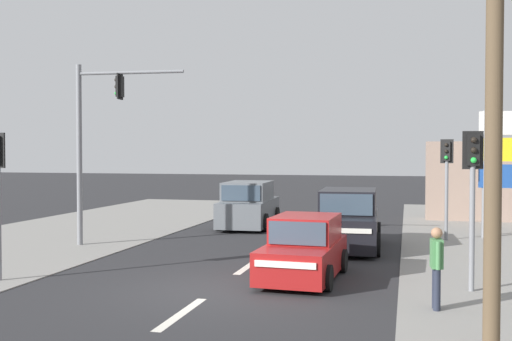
{
  "coord_description": "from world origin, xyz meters",
  "views": [
    {
      "loc": [
        4.17,
        -12.65,
        3.07
      ],
      "look_at": [
        -0.05,
        4.0,
        2.57
      ],
      "focal_mm": 42.0,
      "sensor_mm": 36.0,
      "label": 1
    }
  ],
  "objects_px": {
    "pedestal_signal_far_median": "(447,172)",
    "suv_kerbside_parked": "(348,221)",
    "hatchback_oncoming_near": "(304,250)",
    "suv_crossing_left": "(249,206)",
    "pedestrian_at_kerb": "(436,263)",
    "pedestal_signal_right_kerb": "(473,183)",
    "shopping_plaza_sign": "(510,156)",
    "utility_pole_foreground_right": "(485,22)",
    "traffic_signal_mast": "(94,130)"
  },
  "relations": [
    {
      "from": "suv_kerbside_parked",
      "to": "suv_crossing_left",
      "type": "height_order",
      "value": "same"
    },
    {
      "from": "pedestal_signal_far_median",
      "to": "pedestrian_at_kerb",
      "type": "relative_size",
      "value": 2.18
    },
    {
      "from": "utility_pole_foreground_right",
      "to": "hatchback_oncoming_near",
      "type": "distance_m",
      "value": 7.31
    },
    {
      "from": "utility_pole_foreground_right",
      "to": "suv_kerbside_parked",
      "type": "xyz_separation_m",
      "value": [
        -2.98,
        9.63,
        -4.19
      ]
    },
    {
      "from": "traffic_signal_mast",
      "to": "suv_crossing_left",
      "type": "xyz_separation_m",
      "value": [
        3.65,
        6.08,
        -2.95
      ]
    },
    {
      "from": "hatchback_oncoming_near",
      "to": "pedestrian_at_kerb",
      "type": "relative_size",
      "value": 2.27
    },
    {
      "from": "suv_kerbside_parked",
      "to": "pedestrian_at_kerb",
      "type": "bearing_deg",
      "value": -71.82
    },
    {
      "from": "hatchback_oncoming_near",
      "to": "suv_kerbside_parked",
      "type": "distance_m",
      "value": 5.04
    },
    {
      "from": "shopping_plaza_sign",
      "to": "suv_crossing_left",
      "type": "distance_m",
      "value": 10.19
    },
    {
      "from": "pedestal_signal_far_median",
      "to": "hatchback_oncoming_near",
      "type": "relative_size",
      "value": 0.96
    },
    {
      "from": "pedestal_signal_far_median",
      "to": "shopping_plaza_sign",
      "type": "distance_m",
      "value": 2.47
    },
    {
      "from": "shopping_plaza_sign",
      "to": "pedestrian_at_kerb",
      "type": "relative_size",
      "value": 2.82
    },
    {
      "from": "utility_pole_foreground_right",
      "to": "hatchback_oncoming_near",
      "type": "height_order",
      "value": "utility_pole_foreground_right"
    },
    {
      "from": "pedestal_signal_far_median",
      "to": "suv_kerbside_parked",
      "type": "distance_m",
      "value": 4.33
    },
    {
      "from": "suv_crossing_left",
      "to": "shopping_plaza_sign",
      "type": "bearing_deg",
      "value": -6.04
    },
    {
      "from": "traffic_signal_mast",
      "to": "shopping_plaza_sign",
      "type": "xyz_separation_m",
      "value": [
        13.57,
        5.03,
        -0.85
      ]
    },
    {
      "from": "pedestal_signal_far_median",
      "to": "suv_kerbside_parked",
      "type": "xyz_separation_m",
      "value": [
        -3.18,
        -2.5,
        -1.53
      ]
    },
    {
      "from": "pedestal_signal_right_kerb",
      "to": "suv_kerbside_parked",
      "type": "height_order",
      "value": "pedestal_signal_right_kerb"
    },
    {
      "from": "utility_pole_foreground_right",
      "to": "shopping_plaza_sign",
      "type": "relative_size",
      "value": 2.05
    },
    {
      "from": "pedestal_signal_far_median",
      "to": "pedestrian_at_kerb",
      "type": "height_order",
      "value": "pedestal_signal_far_median"
    },
    {
      "from": "utility_pole_foreground_right",
      "to": "pedestrian_at_kerb",
      "type": "distance_m",
      "value": 4.78
    },
    {
      "from": "pedestal_signal_right_kerb",
      "to": "pedestal_signal_far_median",
      "type": "xyz_separation_m",
      "value": [
        -0.06,
        8.02,
        0.0
      ]
    },
    {
      "from": "suv_crossing_left",
      "to": "pedestrian_at_kerb",
      "type": "bearing_deg",
      "value": -59.62
    },
    {
      "from": "suv_kerbside_parked",
      "to": "pedestrian_at_kerb",
      "type": "relative_size",
      "value": 2.83
    },
    {
      "from": "pedestal_signal_right_kerb",
      "to": "pedestal_signal_far_median",
      "type": "height_order",
      "value": "same"
    },
    {
      "from": "traffic_signal_mast",
      "to": "shopping_plaza_sign",
      "type": "height_order",
      "value": "traffic_signal_mast"
    },
    {
      "from": "pedestrian_at_kerb",
      "to": "pedestal_signal_right_kerb",
      "type": "bearing_deg",
      "value": 65.43
    },
    {
      "from": "pedestal_signal_right_kerb",
      "to": "hatchback_oncoming_near",
      "type": "relative_size",
      "value": 0.96
    },
    {
      "from": "suv_crossing_left",
      "to": "utility_pole_foreground_right",
      "type": "bearing_deg",
      "value": -62.01
    },
    {
      "from": "shopping_plaza_sign",
      "to": "hatchback_oncoming_near",
      "type": "distance_m",
      "value": 10.61
    },
    {
      "from": "traffic_signal_mast",
      "to": "pedestal_signal_far_median",
      "type": "bearing_deg",
      "value": 19.72
    },
    {
      "from": "shopping_plaza_sign",
      "to": "hatchback_oncoming_near",
      "type": "xyz_separation_m",
      "value": [
        -5.99,
        -8.46,
        -2.28
      ]
    },
    {
      "from": "suv_kerbside_parked",
      "to": "pedestrian_at_kerb",
      "type": "xyz_separation_m",
      "value": [
        2.41,
        -7.33,
        0.04
      ]
    },
    {
      "from": "pedestal_signal_far_median",
      "to": "suv_kerbside_parked",
      "type": "bearing_deg",
      "value": -141.8
    },
    {
      "from": "utility_pole_foreground_right",
      "to": "pedestal_signal_right_kerb",
      "type": "height_order",
      "value": "utility_pole_foreground_right"
    },
    {
      "from": "pedestal_signal_far_median",
      "to": "shopping_plaza_sign",
      "type": "bearing_deg",
      "value": 23.49
    },
    {
      "from": "pedestrian_at_kerb",
      "to": "traffic_signal_mast",
      "type": "bearing_deg",
      "value": 151.48
    },
    {
      "from": "shopping_plaza_sign",
      "to": "pedestrian_at_kerb",
      "type": "height_order",
      "value": "shopping_plaza_sign"
    },
    {
      "from": "utility_pole_foreground_right",
      "to": "hatchback_oncoming_near",
      "type": "bearing_deg",
      "value": 127.74
    },
    {
      "from": "utility_pole_foreground_right",
      "to": "hatchback_oncoming_near",
      "type": "xyz_separation_m",
      "value": [
        -3.58,
        4.63,
        -4.38
      ]
    },
    {
      "from": "utility_pole_foreground_right",
      "to": "traffic_signal_mast",
      "type": "height_order",
      "value": "utility_pole_foreground_right"
    },
    {
      "from": "pedestal_signal_right_kerb",
      "to": "shopping_plaza_sign",
      "type": "relative_size",
      "value": 0.77
    },
    {
      "from": "shopping_plaza_sign",
      "to": "suv_kerbside_parked",
      "type": "relative_size",
      "value": 1.0
    },
    {
      "from": "shopping_plaza_sign",
      "to": "pedestrian_at_kerb",
      "type": "xyz_separation_m",
      "value": [
        -2.98,
        -10.79,
        -2.06
      ]
    },
    {
      "from": "pedestal_signal_far_median",
      "to": "suv_crossing_left",
      "type": "relative_size",
      "value": 0.77
    },
    {
      "from": "suv_kerbside_parked",
      "to": "pedestrian_at_kerb",
      "type": "distance_m",
      "value": 7.72
    },
    {
      "from": "utility_pole_foreground_right",
      "to": "traffic_signal_mast",
      "type": "distance_m",
      "value": 13.83
    },
    {
      "from": "hatchback_oncoming_near",
      "to": "suv_crossing_left",
      "type": "xyz_separation_m",
      "value": [
        -3.94,
        9.51,
        0.18
      ]
    },
    {
      "from": "pedestal_signal_right_kerb",
      "to": "suv_kerbside_parked",
      "type": "relative_size",
      "value": 0.77
    },
    {
      "from": "pedestrian_at_kerb",
      "to": "utility_pole_foreground_right",
      "type": "bearing_deg",
      "value": -75.95
    }
  ]
}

